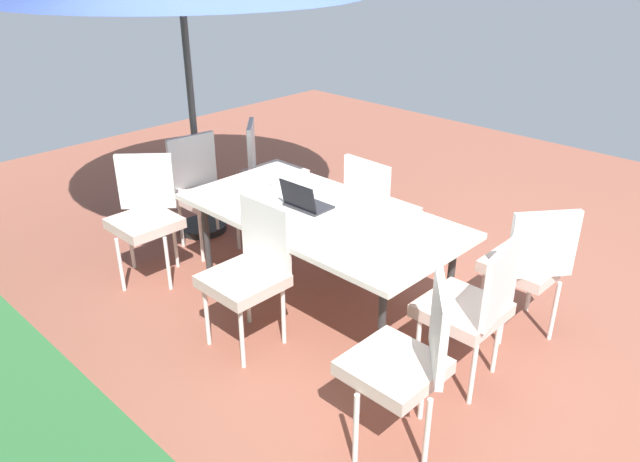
# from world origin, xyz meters

# --- Properties ---
(ground_plane) EXTENTS (10.00, 10.00, 0.02)m
(ground_plane) POSITION_xyz_m (0.00, 0.00, -0.01)
(ground_plane) COLOR #935442
(dining_table) EXTENTS (2.06, 1.05, 0.73)m
(dining_table) POSITION_xyz_m (0.00, 0.00, 0.69)
(dining_table) COLOR silver
(dining_table) RESTS_ON ground_plane
(chair_north) EXTENTS (0.46, 0.46, 0.98)m
(chair_north) POSITION_xyz_m (-0.02, 0.67, 0.55)
(chair_north) COLOR beige
(chair_north) RESTS_ON ground_plane
(chair_south) EXTENTS (0.46, 0.47, 0.98)m
(chair_south) POSITION_xyz_m (0.02, -0.68, 0.55)
(chair_south) COLOR beige
(chair_south) RESTS_ON ground_plane
(chair_southeast) EXTENTS (0.59, 0.59, 0.98)m
(chair_southeast) POSITION_xyz_m (1.33, -0.68, 0.55)
(chair_southeast) COLOR beige
(chair_southeast) RESTS_ON ground_plane
(chair_southwest) EXTENTS (0.58, 0.58, 0.98)m
(chair_southwest) POSITION_xyz_m (-1.27, -0.67, 0.55)
(chair_southwest) COLOR beige
(chair_southwest) RESTS_ON ground_plane
(chair_northeast) EXTENTS (0.59, 0.59, 0.98)m
(chair_northeast) POSITION_xyz_m (1.26, 0.66, 0.55)
(chair_northeast) COLOR beige
(chair_northeast) RESTS_ON ground_plane
(chair_east) EXTENTS (0.48, 0.47, 0.98)m
(chair_east) POSITION_xyz_m (1.37, 0.04, 0.55)
(chair_east) COLOR beige
(chair_east) RESTS_ON ground_plane
(chair_northwest) EXTENTS (0.58, 0.58, 0.98)m
(chair_northwest) POSITION_xyz_m (-1.31, 0.71, 0.55)
(chair_northwest) COLOR beige
(chair_northwest) RESTS_ON ground_plane
(chair_west) EXTENTS (0.49, 0.48, 0.98)m
(chair_west) POSITION_xyz_m (-1.28, 0.03, 0.55)
(chair_west) COLOR beige
(chair_west) RESTS_ON ground_plane
(laptop) EXTENTS (0.33, 0.26, 0.21)m
(laptop) POSITION_xyz_m (0.13, 0.02, 0.78)
(laptop) COLOR #2D2D33
(laptop) RESTS_ON dining_table
(cup) EXTENTS (0.07, 0.07, 0.09)m
(cup) POSITION_xyz_m (0.59, -0.10, 0.78)
(cup) COLOR white
(cup) RESTS_ON dining_table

